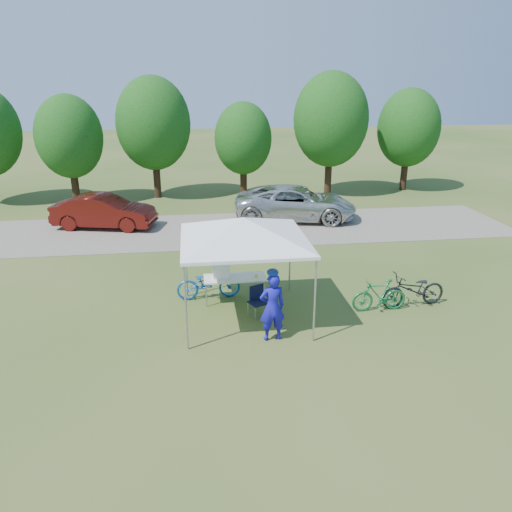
# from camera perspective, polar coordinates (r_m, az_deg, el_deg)

# --- Properties ---
(ground) EXTENTS (100.00, 100.00, 0.00)m
(ground) POSITION_cam_1_polar(r_m,az_deg,el_deg) (13.36, -1.31, -6.92)
(ground) COLOR #2D5119
(ground) RESTS_ON ground
(gravel_strip) EXTENTS (24.00, 5.00, 0.02)m
(gravel_strip) POSITION_cam_1_polar(r_m,az_deg,el_deg) (20.79, -3.73, 3.05)
(gravel_strip) COLOR gray
(gravel_strip) RESTS_ON ground
(canopy) EXTENTS (4.53, 4.53, 3.00)m
(canopy) POSITION_cam_1_polar(r_m,az_deg,el_deg) (12.39, -1.41, 4.08)
(canopy) COLOR #A5A5AA
(canopy) RESTS_ON ground
(treeline) EXTENTS (24.89, 4.28, 6.30)m
(treeline) POSITION_cam_1_polar(r_m,az_deg,el_deg) (26.04, -5.53, 14.35)
(treeline) COLOR #382314
(treeline) RESTS_ON ground
(folding_table) EXTENTS (1.73, 0.72, 0.71)m
(folding_table) POSITION_cam_1_polar(r_m,az_deg,el_deg) (14.02, -2.45, -2.60)
(folding_table) COLOR white
(folding_table) RESTS_ON ground
(folding_chair) EXTENTS (0.54, 0.58, 0.81)m
(folding_chair) POSITION_cam_1_polar(r_m,az_deg,el_deg) (13.27, 0.11, -4.85)
(folding_chair) COLOR black
(folding_chair) RESTS_ON ground
(cooler) EXTENTS (0.47, 0.32, 0.34)m
(cooler) POSITION_cam_1_polar(r_m,az_deg,el_deg) (13.91, -4.00, -1.85)
(cooler) COLOR white
(cooler) RESTS_ON folding_table
(ice_cream_cup) EXTENTS (0.08, 0.08, 0.06)m
(ice_cream_cup) POSITION_cam_1_polar(r_m,az_deg,el_deg) (14.00, -0.01, -2.28)
(ice_cream_cup) COLOR gold
(ice_cream_cup) RESTS_ON folding_table
(cyclist) EXTENTS (0.67, 0.48, 1.71)m
(cyclist) POSITION_cam_1_polar(r_m,az_deg,el_deg) (11.91, 1.87, -5.86)
(cyclist) COLOR #1816B5
(cyclist) RESTS_ON ground
(bike_blue) EXTENTS (1.84, 0.74, 0.95)m
(bike_blue) POSITION_cam_1_polar(r_m,az_deg,el_deg) (14.28, -5.46, -3.08)
(bike_blue) COLOR #1452B5
(bike_blue) RESTS_ON ground
(bike_green) EXTENTS (1.50, 0.43, 0.90)m
(bike_green) POSITION_cam_1_polar(r_m,az_deg,el_deg) (13.90, 13.91, -4.39)
(bike_green) COLOR #19703C
(bike_green) RESTS_ON ground
(bike_dark) EXTENTS (1.94, 0.88, 0.98)m
(bike_dark) POSITION_cam_1_polar(r_m,az_deg,el_deg) (14.39, 17.59, -3.72)
(bike_dark) COLOR black
(bike_dark) RESTS_ON ground
(minivan) EXTENTS (5.65, 3.45, 1.46)m
(minivan) POSITION_cam_1_polar(r_m,az_deg,el_deg) (22.11, 4.53, 6.05)
(minivan) COLOR silver
(minivan) RESTS_ON gravel_strip
(sedan) EXTENTS (4.42, 2.36, 1.38)m
(sedan) POSITION_cam_1_polar(r_m,az_deg,el_deg) (21.75, -16.97, 4.90)
(sedan) COLOR #56130E
(sedan) RESTS_ON gravel_strip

